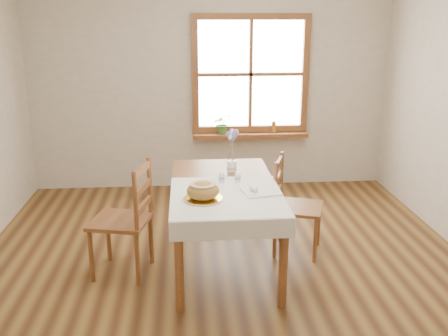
# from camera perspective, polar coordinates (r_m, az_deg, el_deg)

# --- Properties ---
(ground) EXTENTS (5.00, 5.00, 0.00)m
(ground) POSITION_cam_1_polar(r_m,az_deg,el_deg) (4.35, 0.31, -12.60)
(ground) COLOR brown
(ground) RESTS_ON ground
(room_walls) EXTENTS (4.60, 5.10, 2.65)m
(room_walls) POSITION_cam_1_polar(r_m,az_deg,el_deg) (3.80, 0.36, 10.36)
(room_walls) COLOR beige
(room_walls) RESTS_ON ground
(window) EXTENTS (1.46, 0.08, 1.46)m
(window) POSITION_cam_1_polar(r_m,az_deg,el_deg) (6.33, 3.05, 10.65)
(window) COLOR #96572E
(window) RESTS_ON ground
(window_sill) EXTENTS (1.46, 0.20, 0.05)m
(window_sill) POSITION_cam_1_polar(r_m,az_deg,el_deg) (6.39, 3.02, 3.79)
(window_sill) COLOR #96572E
(window_sill) RESTS_ON ground
(dining_table) EXTENTS (0.90, 1.60, 0.75)m
(dining_table) POSITION_cam_1_polar(r_m,az_deg,el_deg) (4.34, 0.00, -2.97)
(dining_table) COLOR #96572E
(dining_table) RESTS_ON ground
(table_linen) EXTENTS (0.91, 0.99, 0.01)m
(table_linen) POSITION_cam_1_polar(r_m,az_deg,el_deg) (4.02, 0.34, -3.24)
(table_linen) COLOR white
(table_linen) RESTS_ON dining_table
(chair_left) EXTENTS (0.58, 0.56, 1.00)m
(chair_left) POSITION_cam_1_polar(r_m,az_deg,el_deg) (4.34, -11.76, -5.72)
(chair_left) COLOR #96572E
(chair_left) RESTS_ON ground
(chair_right) EXTENTS (0.56, 0.55, 0.92)m
(chair_right) POSITION_cam_1_polar(r_m,az_deg,el_deg) (4.69, 8.50, -4.32)
(chair_right) COLOR #96572E
(chair_right) RESTS_ON ground
(bread_plate) EXTENTS (0.38, 0.38, 0.02)m
(bread_plate) POSITION_cam_1_polar(r_m,az_deg,el_deg) (3.93, -2.41, -3.53)
(bread_plate) COLOR white
(bread_plate) RESTS_ON table_linen
(bread_loaf) EXTENTS (0.26, 0.26, 0.14)m
(bread_loaf) POSITION_cam_1_polar(r_m,az_deg,el_deg) (3.91, -2.42, -2.45)
(bread_loaf) COLOR #B1853E
(bread_loaf) RESTS_ON bread_plate
(egg_napkin) EXTENTS (0.33, 0.30, 0.01)m
(egg_napkin) POSITION_cam_1_polar(r_m,az_deg,el_deg) (4.10, 4.25, -2.72)
(egg_napkin) COLOR white
(egg_napkin) RESTS_ON table_linen
(eggs) EXTENTS (0.26, 0.24, 0.05)m
(eggs) POSITION_cam_1_polar(r_m,az_deg,el_deg) (4.09, 4.25, -2.31)
(eggs) COLOR white
(eggs) RESTS_ON egg_napkin
(salt_shaker) EXTENTS (0.06, 0.06, 0.10)m
(salt_shaker) POSITION_cam_1_polar(r_m,az_deg,el_deg) (4.31, -0.28, -1.05)
(salt_shaker) COLOR white
(salt_shaker) RESTS_ON table_linen
(pepper_shaker) EXTENTS (0.05, 0.05, 0.10)m
(pepper_shaker) POSITION_cam_1_polar(r_m,az_deg,el_deg) (4.33, 1.58, -1.01)
(pepper_shaker) COLOR white
(pepper_shaker) RESTS_ON table_linen
(flower_vase) EXTENTS (0.11, 0.11, 0.10)m
(flower_vase) POSITION_cam_1_polar(r_m,az_deg,el_deg) (4.65, 0.90, 0.13)
(flower_vase) COLOR white
(flower_vase) RESTS_ON dining_table
(lavender_bouquet) EXTENTS (0.16, 0.16, 0.29)m
(lavender_bouquet) POSITION_cam_1_polar(r_m,az_deg,el_deg) (4.59, 0.91, 2.46)
(lavender_bouquet) COLOR #6B579A
(lavender_bouquet) RESTS_ON flower_vase
(potted_plant) EXTENTS (0.26, 0.28, 0.20)m
(potted_plant) POSITION_cam_1_polar(r_m,az_deg,el_deg) (6.33, -0.17, 4.83)
(potted_plant) COLOR #427830
(potted_plant) RESTS_ON window_sill
(amber_bottle) EXTENTS (0.06, 0.06, 0.15)m
(amber_bottle) POSITION_cam_1_polar(r_m,az_deg,el_deg) (6.41, 5.70, 4.71)
(amber_bottle) COLOR #AC6E1F
(amber_bottle) RESTS_ON window_sill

